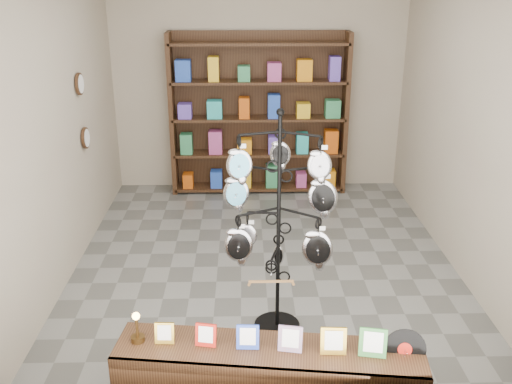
# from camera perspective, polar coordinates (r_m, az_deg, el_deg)

# --- Properties ---
(ground) EXTENTS (5.00, 5.00, 0.00)m
(ground) POSITION_cam_1_polar(r_m,az_deg,el_deg) (6.11, 0.87, -7.43)
(ground) COLOR slate
(ground) RESTS_ON ground
(room_envelope) EXTENTS (5.00, 5.00, 5.00)m
(room_envelope) POSITION_cam_1_polar(r_m,az_deg,el_deg) (5.47, 0.98, 9.84)
(room_envelope) COLOR #AAA089
(room_envelope) RESTS_ON ground
(display_tree) EXTENTS (1.00, 0.88, 1.96)m
(display_tree) POSITION_cam_1_polar(r_m,az_deg,el_deg) (4.63, 2.29, -1.66)
(display_tree) COLOR black
(display_tree) RESTS_ON ground
(front_shelf) EXTENTS (2.16, 0.69, 0.75)m
(front_shelf) POSITION_cam_1_polar(r_m,az_deg,el_deg) (4.20, 1.27, -18.24)
(front_shelf) COLOR black
(front_shelf) RESTS_ON ground
(back_shelving) EXTENTS (2.42, 0.36, 2.20)m
(back_shelving) POSITION_cam_1_polar(r_m,az_deg,el_deg) (7.89, 0.28, 7.28)
(back_shelving) COLOR black
(back_shelving) RESTS_ON ground
(wall_clocks) EXTENTS (0.03, 0.24, 0.84)m
(wall_clocks) POSITION_cam_1_polar(r_m,az_deg,el_deg) (6.56, -16.96, 7.72)
(wall_clocks) COLOR black
(wall_clocks) RESTS_ON ground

